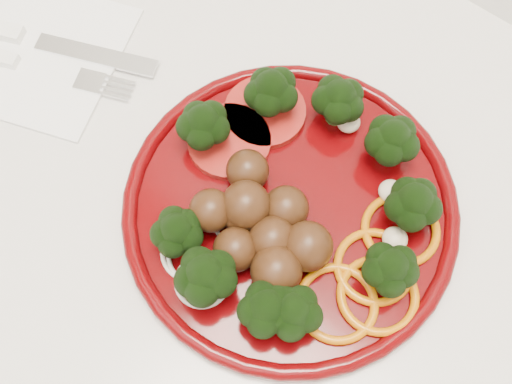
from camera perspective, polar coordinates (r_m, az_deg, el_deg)
The scene contains 4 objects.
counter at distance 1.01m, azimuth -2.71°, elevation -8.07°, with size 2.40×0.60×0.90m.
plate at distance 0.54m, azimuth 2.93°, elevation -1.58°, with size 0.29×0.29×0.06m.
napkin at distance 0.68m, azimuth -18.87°, elevation 11.65°, with size 0.16×0.16×0.00m, color white.
knife at distance 0.69m, azimuth -20.58°, elevation 12.97°, with size 0.22×0.11×0.01m.
Camera 1 is at (0.21, 1.51, 1.42)m, focal length 45.00 mm.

